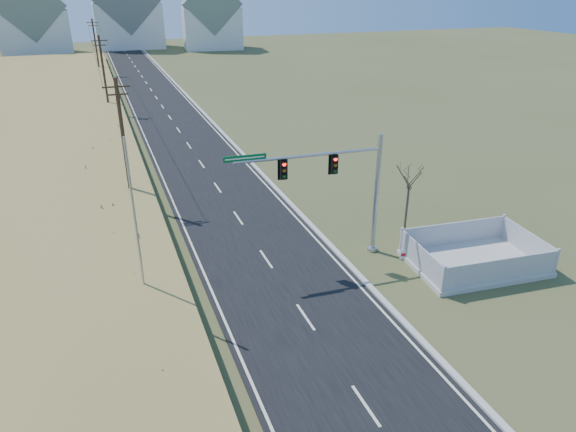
% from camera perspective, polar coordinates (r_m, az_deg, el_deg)
% --- Properties ---
extents(ground, '(260.00, 260.00, 0.00)m').
position_cam_1_polar(ground, '(26.57, 0.30, -8.90)').
color(ground, '#434A24').
rests_on(ground, ground).
extents(road, '(8.00, 180.00, 0.06)m').
position_cam_1_polar(road, '(72.61, -14.21, 12.32)').
color(road, black).
rests_on(road, ground).
extents(curb, '(0.30, 180.00, 0.18)m').
position_cam_1_polar(curb, '(73.16, -10.93, 12.76)').
color(curb, '#B2AFA8').
rests_on(curb, ground).
extents(utility_pole_near, '(1.80, 0.26, 9.00)m').
position_cam_1_polar(utility_pole_near, '(37.08, -17.78, 7.85)').
color(utility_pole_near, '#422D1E').
rests_on(utility_pole_near, ground).
extents(utility_pole_mid, '(1.80, 0.26, 9.00)m').
position_cam_1_polar(utility_pole_mid, '(66.44, -19.77, 14.66)').
color(utility_pole_mid, '#422D1E').
rests_on(utility_pole_mid, ground).
extents(utility_pole_far, '(1.80, 0.26, 9.00)m').
position_cam_1_polar(utility_pole_far, '(96.20, -20.57, 17.27)').
color(utility_pole_far, '#422D1E').
rests_on(utility_pole_far, ground).
extents(condo_nnw, '(14.93, 11.17, 17.03)m').
position_cam_1_polar(condo_nnw, '(129.30, -26.52, 18.88)').
color(condo_nnw, silver).
rests_on(condo_nnw, ground).
extents(condo_n, '(15.27, 10.20, 18.54)m').
position_cam_1_polar(condo_n, '(133.23, -17.41, 20.64)').
color(condo_n, silver).
rests_on(condo_n, ground).
extents(condo_ne, '(14.12, 10.51, 16.52)m').
position_cam_1_polar(condo_ne, '(127.99, -8.49, 20.95)').
color(condo_ne, silver).
rests_on(condo_ne, ground).
extents(traffic_signal_mast, '(8.98, 0.85, 7.15)m').
position_cam_1_polar(traffic_signal_mast, '(28.59, 6.54, 3.41)').
color(traffic_signal_mast, '#9EA0A5').
rests_on(traffic_signal_mast, ground).
extents(fence_enclosure, '(7.52, 5.46, 1.64)m').
position_cam_1_polar(fence_enclosure, '(30.94, 19.95, -4.65)').
color(fence_enclosure, '#B7B5AD').
rests_on(fence_enclosure, ground).
extents(open_sign, '(0.49, 0.20, 0.63)m').
position_cam_1_polar(open_sign, '(30.38, 12.81, -4.20)').
color(open_sign, white).
rests_on(open_sign, ground).
extents(flagpole, '(0.39, 0.39, 8.65)m').
position_cam_1_polar(flagpole, '(25.06, -16.28, -3.05)').
color(flagpole, '#B7B5AD').
rests_on(flagpole, ground).
extents(bare_tree, '(1.82, 1.82, 4.81)m').
position_cam_1_polar(bare_tree, '(32.24, 13.42, 4.40)').
color(bare_tree, '#4C3F33').
rests_on(bare_tree, ground).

